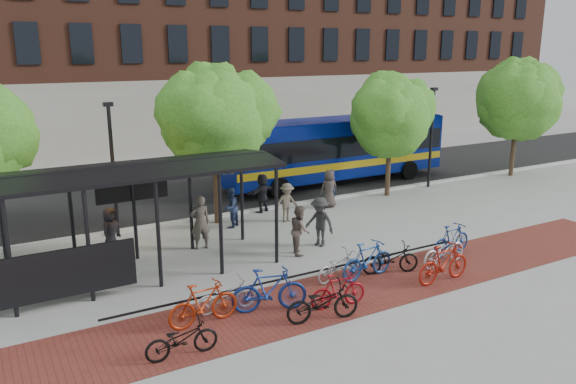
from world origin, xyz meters
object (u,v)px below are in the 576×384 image
bus_shelter (105,186)px  bike_4 (323,302)px  pedestrian_5 (262,193)px  bike_11 (452,240)px  pedestrian_1 (200,222)px  pedestrian_3 (287,203)px  pedestrian_9 (320,222)px  bus (334,147)px  bike_8 (390,259)px  lamp_post_right (431,135)px  bike_9 (444,263)px  bike_7 (367,260)px  pedestrian_6 (329,189)px  tree_d (519,96)px  bike_0 (182,339)px  bike_5 (338,290)px  bike_6 (338,266)px  pedestrian_7 (331,186)px  tree_b (216,115)px  pedestrian_2 (230,208)px  tree_c (391,113)px  lamp_post_left (113,166)px  bike_10 (444,250)px  pedestrian_0 (111,231)px  bike_3 (269,290)px  bike_1 (203,304)px  bike_2 (226,296)px  pedestrian_8 (300,230)px

bus_shelter → bike_4: size_ratio=5.28×
pedestrian_5 → bike_11: bearing=89.8°
pedestrian_1 → pedestrian_3: pedestrian_1 is taller
pedestrian_9 → bus: bearing=120.3°
bike_8 → pedestrian_5: (-0.36, 8.28, 0.36)m
lamp_post_right → bike_9: (-8.31, -9.44, -2.13)m
bike_7 → pedestrian_6: size_ratio=1.16×
tree_d → bike_0: 25.06m
bike_5 → pedestrian_6: pedestrian_6 is taller
bike_6 → pedestrian_7: 8.97m
tree_b → pedestrian_7: (5.70, 0.14, -3.66)m
lamp_post_right → bike_9: lamp_post_right is taller
pedestrian_3 → pedestrian_9: 3.21m
pedestrian_7 → bike_4: bearing=51.7°
tree_b → lamp_post_right: (11.90, 0.25, -1.71)m
bike_5 → pedestrian_2: (0.36, 8.13, 0.32)m
bike_8 → pedestrian_9: 3.38m
tree_c → bike_6: (-8.11, -7.41, -3.60)m
bike_9 → pedestrian_6: pedestrian_6 is taller
bike_6 → pedestrian_6: size_ratio=1.01×
bike_4 → bike_7: size_ratio=1.00×
lamp_post_left → lamp_post_right: bearing=0.0°
lamp_post_left → bike_5: bearing=-67.4°
tree_c → bike_7: 11.19m
bike_8 → bike_11: size_ratio=1.01×
bike_10 → pedestrian_0: (-9.38, 6.50, 0.33)m
bike_7 → tree_c: bearing=-47.9°
pedestrian_5 → pedestrian_2: bearing=9.8°
lamp_post_left → pedestrian_0: (-0.66, -1.93, -1.89)m
lamp_post_left → pedestrian_3: (6.58, -1.60, -1.93)m
bike_3 → pedestrian_6: (7.24, 7.90, 0.23)m
bike_1 → bike_2: (0.83, 0.42, -0.14)m
tree_c → pedestrian_2: tree_c is taller
pedestrian_6 → pedestrian_8: 6.12m
lamp_post_left → bus_shelter: bearing=-105.5°
lamp_post_left → lamp_post_right: 16.00m
lamp_post_left → bike_4: (3.04, -9.74, -2.22)m
lamp_post_right → pedestrian_1: 14.14m
lamp_post_left → pedestrian_1: (2.27, -2.90, -1.76)m
bike_0 → pedestrian_8: 7.45m
pedestrian_0 → pedestrian_7: 10.61m
bus → pedestrian_0: (-12.86, -5.14, -1.12)m
bus_shelter → pedestrian_5: size_ratio=6.19×
lamp_post_left → tree_b: bearing=-3.5°
bike_1 → pedestrian_6: bearing=-52.9°
tree_c → bike_10: (-4.37, -8.17, -3.53)m
bike_1 → tree_b: bearing=-28.7°
pedestrian_8 → bike_2: bearing=146.9°
bike_7 → bike_2: bearing=84.1°
pedestrian_0 → pedestrian_9: pedestrian_9 is taller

